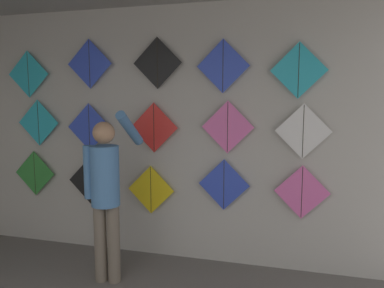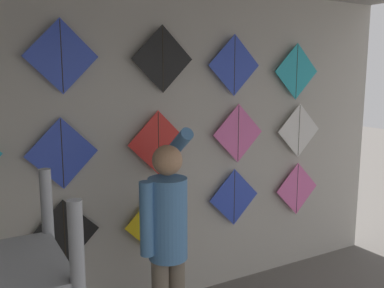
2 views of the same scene
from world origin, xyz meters
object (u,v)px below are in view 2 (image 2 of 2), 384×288
at_px(kite_4, 297,189).
at_px(kite_6, 62,153).
at_px(kite_14, 297,71).
at_px(kite_11, 61,56).
at_px(kite_8, 238,133).
at_px(shopkeeper, 167,233).
at_px(kite_1, 64,234).
at_px(kite_3, 234,197).
at_px(kite_7, 158,143).
at_px(kite_12, 163,59).
at_px(kite_2, 155,223).
at_px(kite_13, 234,65).
at_px(kite_9, 299,130).

distance_m(kite_4, kite_6, 2.47).
bearing_deg(kite_14, kite_11, 180.00).
height_order(kite_6, kite_8, kite_8).
relative_size(shopkeeper, kite_1, 3.07).
xyz_separation_m(kite_3, kite_6, (-1.59, 0.00, 0.58)).
height_order(kite_1, kite_11, kite_11).
distance_m(kite_11, kite_14, 2.29).
relative_size(shopkeeper, kite_4, 3.07).
bearing_deg(kite_7, kite_12, 0.00).
relative_size(kite_3, kite_12, 1.00).
relative_size(kite_3, kite_14, 1.00).
height_order(kite_2, kite_3, kite_3).
distance_m(kite_2, kite_13, 1.58).
distance_m(kite_1, kite_9, 2.49).
relative_size(shopkeeper, kite_2, 3.07).
bearing_deg(kite_12, kite_4, 0.00).
xyz_separation_m(shopkeeper, kite_8, (1.07, 0.67, 0.55)).
bearing_deg(kite_12, kite_1, 180.00).
relative_size(kite_1, kite_3, 1.00).
bearing_deg(kite_7, kite_9, 0.00).
xyz_separation_m(kite_1, kite_11, (0.05, 0.00, 1.36)).
relative_size(kite_8, kite_9, 1.00).
bearing_deg(kite_4, kite_8, 180.00).
xyz_separation_m(kite_3, kite_8, (0.03, 0.00, 0.62)).
relative_size(shopkeeper, kite_13, 3.07).
bearing_deg(kite_1, kite_3, 0.00).
distance_m(kite_2, kite_8, 1.14).
relative_size(kite_7, kite_9, 1.00).
xyz_separation_m(kite_1, kite_4, (2.41, 0.00, 0.03)).
xyz_separation_m(kite_1, kite_13, (1.58, 0.00, 1.30)).
relative_size(kite_9, kite_13, 1.00).
height_order(kite_1, kite_7, kite_7).
relative_size(kite_6, kite_8, 1.00).
relative_size(kite_8, kite_12, 1.00).
relative_size(kite_2, kite_11, 1.00).
bearing_deg(kite_2, shopkeeper, -106.68).
height_order(shopkeeper, kite_1, shopkeeper).
xyz_separation_m(kite_8, kite_11, (-1.59, 0.00, 0.68)).
distance_m(kite_13, kite_14, 0.75).
bearing_deg(kite_3, kite_6, 180.00).
relative_size(kite_4, kite_13, 1.00).
height_order(shopkeeper, kite_8, kite_8).
distance_m(kite_8, kite_11, 1.73).
xyz_separation_m(kite_4, kite_9, (-0.01, 0.00, 0.62)).
bearing_deg(shopkeeper, kite_13, 27.69).
xyz_separation_m(kite_12, kite_13, (0.72, 0.00, -0.05)).
xyz_separation_m(kite_1, kite_2, (0.77, 0.00, -0.06)).
bearing_deg(kite_8, kite_9, 0.00).
relative_size(kite_7, kite_14, 1.00).
relative_size(kite_3, kite_7, 1.00).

